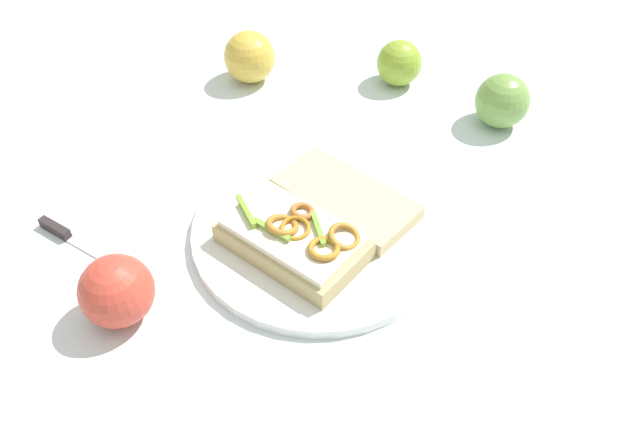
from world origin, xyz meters
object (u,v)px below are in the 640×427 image
at_px(apple_2, 250,57).
at_px(apple_3, 399,63).
at_px(bread_slice_side, 345,198).
at_px(apple_0, 117,291).
at_px(plate, 320,229).
at_px(knife, 65,235).
at_px(apple_1, 502,101).
at_px(sandwich, 294,238).

distance_m(apple_2, apple_3, 0.23).
bearing_deg(apple_3, apple_2, -89.44).
xyz_separation_m(bread_slice_side, apple_0, (0.17, -0.23, 0.02)).
bearing_deg(apple_2, plate, 20.71).
bearing_deg(knife, apple_1, 55.05).
bearing_deg(apple_3, bread_slice_side, -14.48).
bearing_deg(apple_1, apple_3, -125.29).
relative_size(apple_0, knife, 0.73).
height_order(plate, knife, same).
xyz_separation_m(apple_1, knife, (0.26, -0.55, -0.03)).
bearing_deg(apple_0, sandwich, 117.18).
bearing_deg(bread_slice_side, apple_1, -99.56).
relative_size(apple_0, apple_3, 1.11).
bearing_deg(apple_3, apple_0, -33.44).
bearing_deg(sandwich, bread_slice_side, -89.25).
bearing_deg(bread_slice_side, apple_0, 74.78).
distance_m(plate, bread_slice_side, 0.05).
bearing_deg(apple_1, apple_0, -50.82).
bearing_deg(apple_1, bread_slice_side, -48.01).
distance_m(apple_0, apple_1, 0.58).
height_order(bread_slice_side, apple_2, apple_2).
relative_size(apple_1, apple_3, 1.10).
xyz_separation_m(apple_2, knife, (0.36, -0.18, -0.03)).
xyz_separation_m(bread_slice_side, apple_1, (-0.20, 0.22, 0.02)).
bearing_deg(plate, bread_slice_side, 144.34).
distance_m(apple_2, knife, 0.40).
bearing_deg(apple_2, sandwich, 14.82).
xyz_separation_m(sandwich, apple_0, (0.09, -0.18, 0.01)).
xyz_separation_m(apple_0, knife, (-0.11, -0.10, -0.03)).
height_order(sandwich, bread_slice_side, sandwich).
bearing_deg(apple_2, apple_1, 75.29).
distance_m(sandwich, apple_0, 0.20).
xyz_separation_m(apple_0, apple_3, (-0.47, 0.31, -0.00)).
height_order(sandwich, apple_1, apple_1).
xyz_separation_m(plate, apple_1, (-0.24, 0.25, 0.03)).
bearing_deg(apple_3, sandwich, -19.38).
height_order(bread_slice_side, apple_0, apple_0).
relative_size(plate, knife, 2.87).
distance_m(sandwich, apple_2, 0.39).
height_order(apple_2, apple_3, apple_2).
relative_size(plate, apple_2, 3.83).
distance_m(sandwich, apple_1, 0.39).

